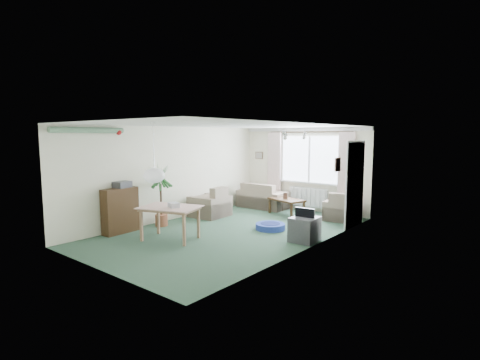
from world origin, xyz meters
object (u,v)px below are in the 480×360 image
Objects in this scene: coffee_table at (286,207)px; houseplant at (161,195)px; bookshelf at (120,211)px; dining_table at (170,224)px; armchair_left at (210,201)px; tv_cube at (305,229)px; pet_bed at (270,226)px; sofa at (263,195)px; armchair_corner at (342,206)px.

houseplant is at bearing -118.96° from coffee_table.
bookshelf reaches higher than dining_table.
bookshelf is at bearing -11.34° from armchair_left.
tv_cube is at bearing -49.77° from coffee_table.
pet_bed is (-1.11, 0.38, -0.19)m from tv_cube.
tv_cube is at bearing -18.71° from pet_bed.
dining_table is at bearing 96.41° from sofa.
armchair_left reaches higher than coffee_table.
houseplant is (-1.66, -3.00, 0.53)m from coffee_table.
dining_table is 1.96× the size of tv_cube.
bookshelf is 1.04m from houseplant.
armchair_corner is 1.20× the size of pet_bed.
armchair_left is 0.90× the size of bookshelf.
sofa is 3.70m from tv_cube.
coffee_table is 3.70m from dining_table.
armchair_corner is at bearing 13.51° from coffee_table.
houseplant reaches higher than coffee_table.
houseplant is at bearing 75.60° from bookshelf.
sofa is 2.70× the size of tv_cube.
coffee_table is at bearing 109.77° from pet_bed.
coffee_table is 1.77× the size of tv_cube.
sofa is 1.52× the size of coffee_table.
sofa is at bearing 158.39° from coffee_table.
armchair_left reaches higher than sofa.
armchair_corner is at bearing 49.06° from bookshelf.
armchair_corner reaches higher than tv_cube.
houseplant is (0.19, 1.00, 0.24)m from bookshelf.
armchair_corner is 4.49m from dining_table.
houseplant is at bearing -166.70° from tv_cube.
armchair_left reaches higher than armchair_corner.
armchair_corner reaches higher than pet_bed.
sofa is 1.83× the size of armchair_corner.
tv_cube is at bearing 36.42° from dining_table.
sofa is 1.65× the size of armchair_left.
armchair_corner is 5.47m from bookshelf.
dining_table is at bearing -98.59° from coffee_table.
bookshelf reaches higher than tv_cube.
armchair_corner is at bearing 65.94° from pet_bed.
pet_bed is at bearing 82.06° from armchair_left.
houseplant is at bearing -9.27° from armchair_left.
armchair_corner is 1.47× the size of tv_cube.
tv_cube is at bearing 137.71° from sofa.
sofa is 2.20× the size of pet_bed.
armchair_corner is at bearing 92.18° from tv_cube.
coffee_table is at bearing 5.38° from armchair_corner.
pet_bed is (0.58, -1.62, -0.15)m from coffee_table.
armchair_corner reaches higher than dining_table.
coffee_table is at bearing 61.04° from houseplant.
sofa is 1.19m from coffee_table.
dining_table is (1.11, -0.66, -0.41)m from houseplant.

